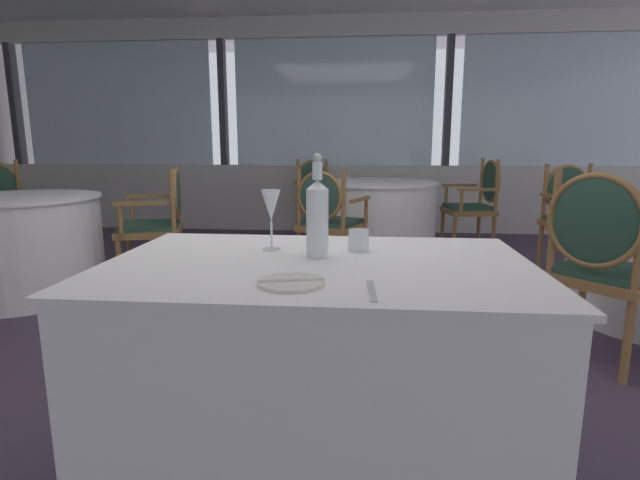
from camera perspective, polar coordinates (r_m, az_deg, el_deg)
ground_plane at (r=2.78m, az=-3.72°, el=-12.53°), size 13.17×13.17×0.00m
window_wall_far at (r=6.33m, az=1.54°, el=10.71°), size 9.09×0.14×2.65m
foreground_table at (r=1.70m, az=-0.22°, el=-14.76°), size 1.37×0.90×0.74m
side_plate at (r=1.32m, az=-3.39°, el=-4.98°), size 0.18×0.18×0.01m
butter_knife at (r=1.32m, az=-3.40°, el=-4.76°), size 0.18×0.06×0.00m
dinner_fork at (r=1.26m, az=6.08°, el=-5.94°), size 0.03×0.18×0.00m
water_bottle at (r=1.61m, az=-0.31°, el=2.85°), size 0.07×0.07×0.34m
wine_glass at (r=1.72m, az=-5.76°, el=3.88°), size 0.07×0.07×0.22m
water_tumbler at (r=1.73m, az=4.54°, el=-0.01°), size 0.07×0.07×0.08m
background_table_0 at (r=5.04m, az=6.27°, el=2.61°), size 1.30×1.30×0.74m
dining_chair_0_0 at (r=4.04m, az=0.83°, el=2.93°), size 0.64×0.60×0.92m
dining_chair_0_1 at (r=5.29m, az=17.97°, el=4.64°), size 0.52×0.58×0.97m
dining_chair_0_2 at (r=5.88m, az=-0.31°, el=5.63°), size 0.66×0.65×0.94m
background_table_1 at (r=4.22m, az=-31.42°, el=-0.62°), size 1.13×1.13×0.74m
dining_chair_1_2 at (r=3.96m, az=-18.21°, el=2.55°), size 0.57×0.62×0.94m
dining_chair_2_0 at (r=4.64m, az=27.56°, el=3.10°), size 0.60×0.55×0.95m
dining_chair_2_1 at (r=2.79m, az=30.11°, el=-1.47°), size 0.66×0.66×1.00m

